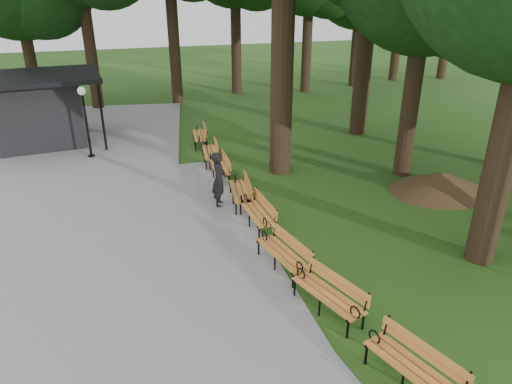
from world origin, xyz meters
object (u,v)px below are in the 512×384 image
object	(u,v)px
bench_7	(219,167)
bench_9	(199,135)
dirt_mound	(441,182)
bench_8	(210,152)
person	(219,180)
bench_6	(240,192)
kiosk	(35,110)
bench_5	(257,213)
lamp_post	(84,107)
bench_3	(328,295)
bench_2	(412,368)
bench_4	(283,254)

from	to	relation	value
bench_7	bench_9	xyz separation A→B (m)	(0.11, 3.98, 0.00)
dirt_mound	bench_8	distance (m)	8.54
person	dirt_mound	bearing A→B (deg)	-76.84
bench_7	bench_6	bearing A→B (deg)	6.38
kiosk	bench_5	distance (m)	12.32
lamp_post	dirt_mound	xyz separation A→B (m)	(11.27, -7.30, -1.74)
kiosk	bench_3	size ratio (longest dim) A/B	2.57
bench_2	bench_7	size ratio (longest dim) A/B	1.00
kiosk	bench_2	size ratio (longest dim) A/B	2.57
person	bench_9	distance (m)	6.29
bench_5	bench_9	world-z (taller)	same
bench_3	person	bearing A→B (deg)	171.51
bench_2	bench_8	bearing A→B (deg)	167.14
bench_6	bench_9	world-z (taller)	same
bench_6	bench_7	world-z (taller)	same
bench_5	bench_7	size ratio (longest dim) A/B	1.00
bench_3	kiosk	bearing A→B (deg)	-171.67
bench_8	bench_2	bearing A→B (deg)	11.92
lamp_post	bench_9	size ratio (longest dim) A/B	1.52
lamp_post	bench_3	bearing A→B (deg)	-68.21
bench_4	bench_9	distance (m)	10.27
person	dirt_mound	distance (m)	7.53
lamp_post	kiosk	bearing A→B (deg)	129.15
bench_6	bench_8	distance (m)	4.00
bench_3	bench_9	world-z (taller)	same
bench_6	bench_9	bearing A→B (deg)	-170.67
lamp_post	bench_2	bearing A→B (deg)	-69.83
bench_4	bench_5	bearing A→B (deg)	167.46
dirt_mound	bench_3	bearing A→B (deg)	-144.85
kiosk	lamp_post	bearing A→B (deg)	-55.75
bench_3	bench_6	distance (m)	5.76
dirt_mound	bench_6	size ratio (longest dim) A/B	1.51
person	bench_8	xyz separation A→B (m)	(0.60, 3.90, -0.45)
person	bench_6	xyz separation A→B (m)	(0.64, -0.11, -0.45)
bench_6	bench_7	distance (m)	2.37
dirt_mound	bench_5	xyz separation A→B (m)	(-6.73, -0.43, 0.09)
bench_7	bench_8	distance (m)	1.63
person	lamp_post	size ratio (longest dim) A/B	0.62
bench_9	bench_4	bearing A→B (deg)	7.59
dirt_mound	bench_3	size ratio (longest dim) A/B	1.51
bench_7	bench_2	bearing A→B (deg)	8.63
bench_6	bench_9	xyz separation A→B (m)	(0.03, 6.35, 0.00)
bench_4	bench_7	bearing A→B (deg)	170.00
kiosk	bench_5	world-z (taller)	kiosk
bench_5	person	bearing A→B (deg)	-159.98
kiosk	bench_7	world-z (taller)	kiosk
kiosk	dirt_mound	size ratio (longest dim) A/B	1.69
person	bench_8	bearing A→B (deg)	14.22
bench_4	bench_7	size ratio (longest dim) A/B	1.00
dirt_mound	kiosk	bearing A→B (deg)	143.53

